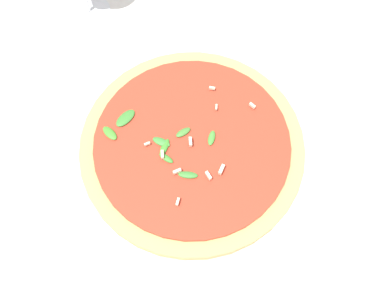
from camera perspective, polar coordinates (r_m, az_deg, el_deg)
name	(u,v)px	position (r m, az deg, el deg)	size (l,w,h in m)	color
ground_plane	(197,128)	(0.72, 0.59, 2.01)	(6.00, 6.00, 0.00)	silver
pizza_arugula_main	(192,148)	(0.69, -0.01, -0.46)	(0.36, 0.36, 0.05)	white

